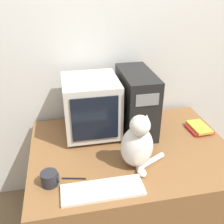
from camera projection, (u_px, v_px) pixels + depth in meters
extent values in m
cube|color=silver|center=(115.00, 50.00, 2.01)|extent=(7.00, 0.05, 2.50)
cube|color=brown|center=(129.00, 187.00, 1.96)|extent=(1.35, 0.97, 0.73)
cube|color=#BCB7AD|center=(92.00, 130.00, 1.95)|extent=(0.27, 0.24, 0.02)
cube|color=#BCB7AD|center=(91.00, 105.00, 1.86)|extent=(0.38, 0.39, 0.39)
cube|color=black|center=(95.00, 119.00, 1.68)|extent=(0.30, 0.01, 0.31)
cube|color=black|center=(136.00, 102.00, 1.90)|extent=(0.22, 0.46, 0.45)
cube|color=slate|center=(147.00, 100.00, 1.64)|extent=(0.15, 0.01, 0.08)
cube|color=silver|center=(103.00, 190.00, 1.42)|extent=(0.45, 0.15, 0.02)
cube|color=beige|center=(103.00, 189.00, 1.42)|extent=(0.41, 0.12, 0.00)
ellipsoid|color=silver|center=(137.00, 147.00, 1.56)|extent=(0.21, 0.18, 0.27)
ellipsoid|color=beige|center=(140.00, 156.00, 1.52)|extent=(0.11, 0.06, 0.15)
sphere|color=silver|center=(140.00, 125.00, 1.46)|extent=(0.13, 0.13, 0.12)
cone|color=silver|center=(135.00, 119.00, 1.43)|extent=(0.03, 0.03, 0.04)
cone|color=silver|center=(147.00, 117.00, 1.45)|extent=(0.03, 0.03, 0.04)
ellipsoid|color=beige|center=(142.00, 172.00, 1.54)|extent=(0.06, 0.08, 0.04)
cylinder|color=silver|center=(150.00, 161.00, 1.63)|extent=(0.21, 0.13, 0.03)
cube|color=red|center=(199.00, 129.00, 1.97)|extent=(0.17, 0.17, 0.02)
cube|color=gold|center=(199.00, 127.00, 1.96)|extent=(0.13, 0.20, 0.02)
cylinder|color=black|center=(74.00, 178.00, 1.51)|extent=(0.14, 0.04, 0.01)
cylinder|color=#232328|center=(49.00, 179.00, 1.46)|extent=(0.09, 0.09, 0.08)
torus|color=#232328|center=(58.00, 177.00, 1.46)|extent=(0.01, 0.06, 0.06)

